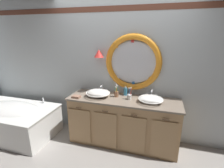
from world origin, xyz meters
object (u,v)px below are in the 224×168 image
object	(u,v)px
toothbrush_holder_left	(116,93)
folded_hand_towel	(76,97)
bathtub	(12,118)
sink_basin_left	(98,93)
soap_dispenser	(126,91)
sink_basin_right	(151,99)
toothbrush_holder_right	(129,96)

from	to	relation	value
toothbrush_holder_left	folded_hand_towel	size ratio (longest dim) A/B	1.52
bathtub	folded_hand_towel	distance (m)	1.46
sink_basin_left	soap_dispenser	size ratio (longest dim) A/B	2.58
sink_basin_right	toothbrush_holder_left	size ratio (longest dim) A/B	1.84
bathtub	sink_basin_right	distance (m)	2.68
sink_basin_right	toothbrush_holder_right	size ratio (longest dim) A/B	1.86
soap_dispenser	bathtub	bearing A→B (deg)	-165.96
toothbrush_holder_left	toothbrush_holder_right	world-z (taller)	toothbrush_holder_left
toothbrush_holder_left	bathtub	bearing A→B (deg)	-168.34
soap_dispenser	folded_hand_towel	world-z (taller)	soap_dispenser
bathtub	sink_basin_right	bearing A→B (deg)	7.23
soap_dispenser	folded_hand_towel	distance (m)	0.88
bathtub	toothbrush_holder_left	size ratio (longest dim) A/B	7.74
toothbrush_holder_left	folded_hand_towel	xyz separation A→B (m)	(-0.66, -0.24, -0.04)
toothbrush_holder_left	soap_dispenser	bearing A→B (deg)	41.57
sink_basin_right	toothbrush_holder_right	xyz separation A→B (m)	(-0.35, 0.03, -0.00)
toothbrush_holder_left	soap_dispenser	world-z (taller)	toothbrush_holder_left
sink_basin_left	soap_dispenser	bearing A→B (deg)	24.50
toothbrush_holder_left	toothbrush_holder_right	bearing A→B (deg)	-12.78
bathtub	toothbrush_holder_left	xyz separation A→B (m)	(2.00, 0.41, 0.58)
toothbrush_holder_right	folded_hand_towel	world-z (taller)	toothbrush_holder_right
sink_basin_right	soap_dispenser	bearing A→B (deg)	155.77
soap_dispenser	folded_hand_towel	xyz separation A→B (m)	(-0.80, -0.36, -0.06)
toothbrush_holder_left	folded_hand_towel	bearing A→B (deg)	-160.04
sink_basin_right	soap_dispenser	world-z (taller)	soap_dispenser
toothbrush_holder_left	toothbrush_holder_right	size ratio (longest dim) A/B	1.01
bathtub	sink_basin_left	distance (m)	1.82
sink_basin_right	bathtub	bearing A→B (deg)	-172.77
bathtub	sink_basin_left	xyz separation A→B (m)	(1.69, 0.33, 0.59)
bathtub	toothbrush_holder_right	xyz separation A→B (m)	(2.24, 0.36, 0.57)
sink_basin_right	toothbrush_holder_left	world-z (taller)	toothbrush_holder_left
sink_basin_right	folded_hand_towel	world-z (taller)	sink_basin_right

